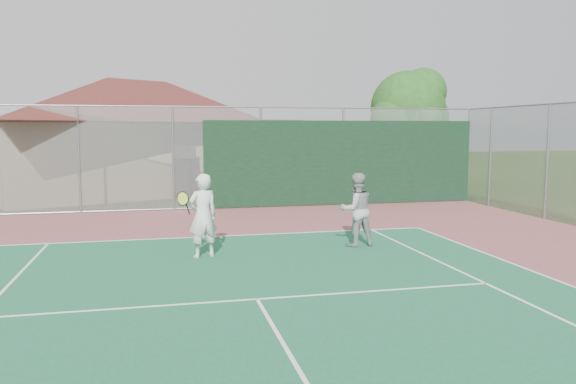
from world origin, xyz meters
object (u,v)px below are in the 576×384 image
at_px(tree, 410,111).
at_px(player_white_front, 202,216).
at_px(clubhouse, 134,125).
at_px(player_grey_back, 356,210).

distance_m(tree, player_white_front, 15.27).
height_order(clubhouse, player_white_front, clubhouse).
relative_size(tree, player_grey_back, 3.16).
bearing_deg(clubhouse, player_white_front, -104.76).
distance_m(clubhouse, player_white_front, 14.71).
height_order(clubhouse, player_grey_back, clubhouse).
distance_m(clubhouse, tree, 12.33).
distance_m(player_white_front, player_grey_back, 3.61).
bearing_deg(player_grey_back, tree, -126.22).
bearing_deg(player_grey_back, clubhouse, -74.39).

